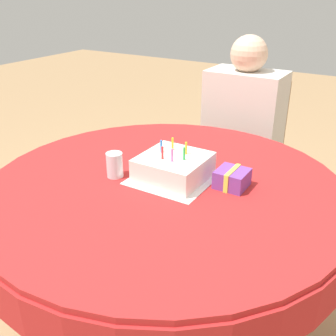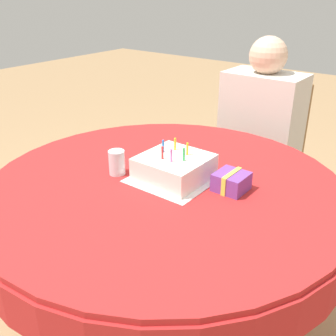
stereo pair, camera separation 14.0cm
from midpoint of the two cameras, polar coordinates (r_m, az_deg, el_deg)
ground_plane at (r=1.89m, az=1.88°, el=-23.01°), size 12.00×12.00×0.00m
dining_table at (r=1.46m, az=2.26°, el=-5.10°), size 1.31×1.31×0.76m
chair at (r=2.36m, az=15.27°, el=1.61°), size 0.41×0.41×0.92m
person at (r=2.21m, az=14.91°, el=5.86°), size 0.41×0.34×1.17m
napkin at (r=1.44m, az=3.69°, el=-1.57°), size 0.28×0.28×0.00m
birthday_cake at (r=1.42m, az=3.74°, el=0.03°), size 0.23×0.23×0.13m
drinking_glass at (r=1.46m, az=-4.73°, el=0.75°), size 0.06×0.06×0.09m
gift_box at (r=1.38m, az=12.06°, el=-2.02°), size 0.11×0.11×0.07m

